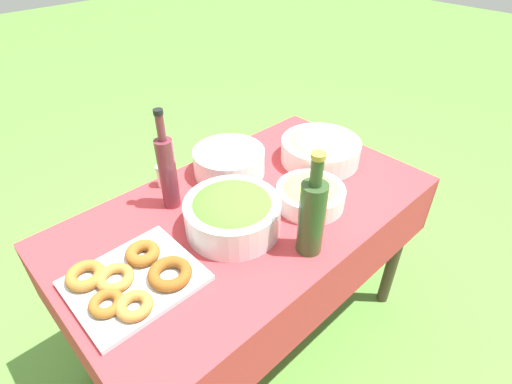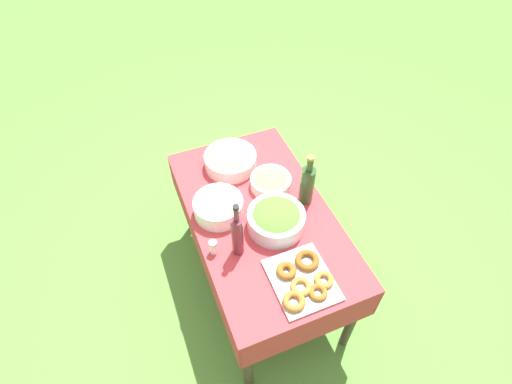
# 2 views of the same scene
# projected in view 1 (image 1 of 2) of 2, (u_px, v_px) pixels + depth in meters

# --- Properties ---
(ground_plane) EXTENTS (14.00, 14.00, 0.00)m
(ground_plane) POSITION_uv_depth(u_px,v_px,m) (250.00, 330.00, 1.76)
(ground_plane) COLOR #568C38
(picnic_table) EXTENTS (1.27, 0.73, 0.70)m
(picnic_table) POSITION_uv_depth(u_px,v_px,m) (249.00, 231.00, 1.40)
(picnic_table) COLOR #B73338
(picnic_table) RESTS_ON ground_plane
(salad_bowl) EXTENTS (0.30, 0.30, 0.12)m
(salad_bowl) POSITION_uv_depth(u_px,v_px,m) (232.00, 212.00, 1.22)
(salad_bowl) COLOR silver
(salad_bowl) RESTS_ON picnic_table
(pasta_bowl) EXTENTS (0.31, 0.31, 0.11)m
(pasta_bowl) POSITION_uv_depth(u_px,v_px,m) (321.00, 148.00, 1.55)
(pasta_bowl) COLOR white
(pasta_bowl) RESTS_ON picnic_table
(donut_platter) EXTENTS (0.33, 0.31, 0.05)m
(donut_platter) POSITION_uv_depth(u_px,v_px,m) (132.00, 279.00, 1.07)
(donut_platter) COLOR silver
(donut_platter) RESTS_ON picnic_table
(plate_stack) EXTENTS (0.26, 0.26, 0.10)m
(plate_stack) POSITION_uv_depth(u_px,v_px,m) (229.00, 162.00, 1.48)
(plate_stack) COLOR white
(plate_stack) RESTS_ON picnic_table
(olive_oil_bottle) EXTENTS (0.08, 0.08, 0.33)m
(olive_oil_bottle) POSITION_uv_depth(u_px,v_px,m) (311.00, 215.00, 1.11)
(olive_oil_bottle) COLOR #2D4723
(olive_oil_bottle) RESTS_ON picnic_table
(wine_bottle) EXTENTS (0.06, 0.06, 0.35)m
(wine_bottle) POSITION_uv_depth(u_px,v_px,m) (167.00, 170.00, 1.28)
(wine_bottle) COLOR maroon
(wine_bottle) RESTS_ON picnic_table
(fruit_bowl) EXTENTS (0.23, 0.23, 0.09)m
(fruit_bowl) POSITION_uv_depth(u_px,v_px,m) (310.00, 194.00, 1.33)
(fruit_bowl) COLOR white
(fruit_bowl) RESTS_ON picnic_table
(salt_shaker) EXTENTS (0.04, 0.04, 0.08)m
(salt_shaker) POSITION_uv_depth(u_px,v_px,m) (162.00, 176.00, 1.42)
(salt_shaker) COLOR white
(salt_shaker) RESTS_ON picnic_table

